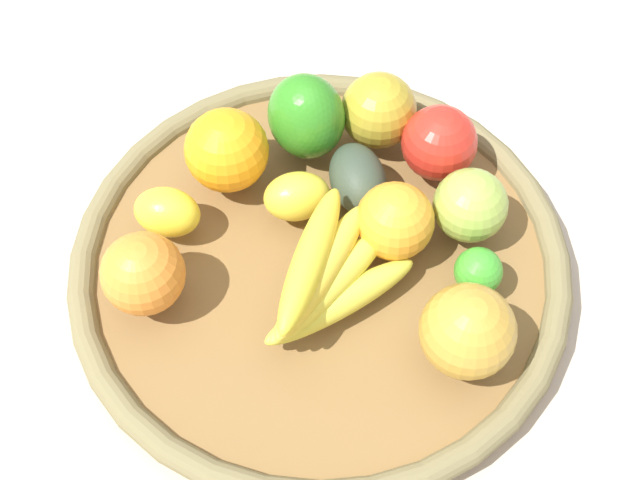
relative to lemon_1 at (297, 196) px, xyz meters
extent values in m
plane|color=#C1AE99|center=(-0.04, -0.03, -0.06)|extent=(2.40, 2.40, 0.00)
cylinder|color=brown|center=(-0.04, -0.03, -0.05)|extent=(0.45, 0.45, 0.03)
torus|color=olive|center=(-0.04, -0.03, -0.04)|extent=(0.46, 0.46, 0.02)
ellipsoid|color=yellow|center=(0.00, 0.00, 0.00)|extent=(0.07, 0.07, 0.05)
ellipsoid|color=yellow|center=(-0.10, -0.06, -0.01)|extent=(0.13, 0.13, 0.03)
ellipsoid|color=yellow|center=(-0.09, -0.05, 0.00)|extent=(0.15, 0.10, 0.03)
ellipsoid|color=yellow|center=(-0.08, -0.04, 0.02)|extent=(0.15, 0.07, 0.03)
ellipsoid|color=yellow|center=(-0.08, -0.03, 0.03)|extent=(0.15, 0.04, 0.03)
ellipsoid|color=yellow|center=(-0.04, 0.11, 0.00)|extent=(0.05, 0.06, 0.05)
sphere|color=red|center=(0.08, -0.12, 0.01)|extent=(0.09, 0.09, 0.07)
sphere|color=orange|center=(0.03, 0.07, 0.02)|extent=(0.09, 0.09, 0.08)
sphere|color=#92AE45|center=(0.01, -0.16, 0.01)|extent=(0.08, 0.08, 0.07)
ellipsoid|color=#2F811F|center=(0.08, 0.01, 0.02)|extent=(0.10, 0.10, 0.09)
sphere|color=green|center=(-0.05, -0.17, 0.00)|extent=(0.06, 0.06, 0.04)
sphere|color=orange|center=(-0.12, 0.11, 0.01)|extent=(0.09, 0.09, 0.07)
sphere|color=#B98A31|center=(-0.12, -0.17, 0.02)|extent=(0.11, 0.11, 0.08)
sphere|color=#A58F27|center=(0.11, -0.06, 0.01)|extent=(0.10, 0.10, 0.07)
ellipsoid|color=#334030|center=(0.03, -0.05, 0.00)|extent=(0.09, 0.08, 0.05)
sphere|color=orange|center=(-0.02, -0.09, 0.01)|extent=(0.09, 0.09, 0.07)
camera|label=1|loc=(-0.44, -0.11, 0.62)|focal=47.07mm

